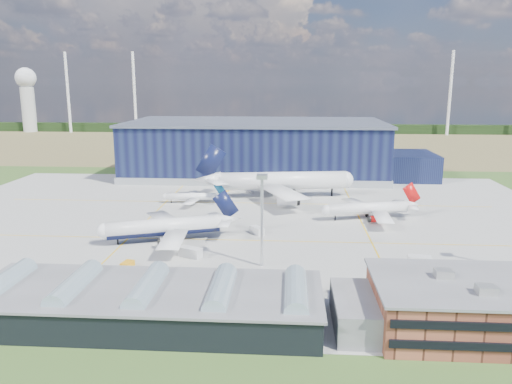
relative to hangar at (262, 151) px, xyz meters
The scene contains 22 objects.
ground 95.56m from the hangar, 91.70° to the right, with size 600.00×600.00×0.00m, color #2E4F1D.
apron 85.64m from the hangar, 91.90° to the right, with size 220.00×160.00×0.08m.
farmland 125.76m from the hangar, 91.29° to the left, with size 600.00×220.00×0.01m, color olive.
treeline 205.36m from the hangar, 90.78° to the left, with size 600.00×8.00×8.00m, color black.
horizon_dressing 279.32m from the hangar, 134.20° to the left, with size 440.20×18.00×70.00m.
hangar is the anchor object (origin of this frame).
ops_building 163.51m from the hangar, 71.37° to the right, with size 46.00×23.00×10.90m.
glass_concourse 155.28m from the hangar, 93.42° to the right, with size 78.00×23.00×8.60m.
light_mast_center 125.07m from the hangar, 86.70° to the right, with size 2.60×2.60×23.00m.
airliner_navy 109.10m from the hangar, 101.50° to the right, with size 41.12×40.23×13.41m, color white, non-canonical shape.
airliner_red 88.88m from the hangar, 63.55° to the right, with size 35.19×34.43×11.48m, color white, non-canonical shape.
airliner_widebody 50.52m from the hangar, 77.48° to the right, with size 63.34×61.97×20.66m, color white, non-canonical shape.
airliner_regional 65.88m from the hangar, 110.44° to the right, with size 24.28×23.75×7.92m, color white, non-canonical shape.
gse_tug_a 131.01m from the hangar, 101.32° to the right, with size 2.17×3.56×1.48m, color orange.
gse_tug_b 134.36m from the hangar, 90.34° to the right, with size 1.95×2.92×1.27m, color orange.
gse_van_a 120.74m from the hangar, 95.54° to the right, with size 2.64×6.04×2.64m, color silver.
gse_van_b 99.18m from the hangar, 87.53° to the right, with size 2.26×4.92×2.26m, color silver.
gse_tug_c 42.36m from the hangar, 107.61° to the right, with size 2.25×3.60×1.58m, color orange.
gse_cart_b 43.67m from the hangar, 93.31° to the right, with size 1.75×2.62×1.13m, color silver.
gse_van_c 131.18m from the hangar, 69.42° to the right, with size 2.69×5.60×2.69m, color silver.
car_a 146.08m from the hangar, 78.62° to the right, with size 1.47×3.65×1.24m, color #99999E.
car_b 144.35m from the hangar, 82.83° to the right, with size 1.16×3.33×1.10m, color #99999E.
Camera 1 is at (16.53, -146.10, 44.50)m, focal length 35.00 mm.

